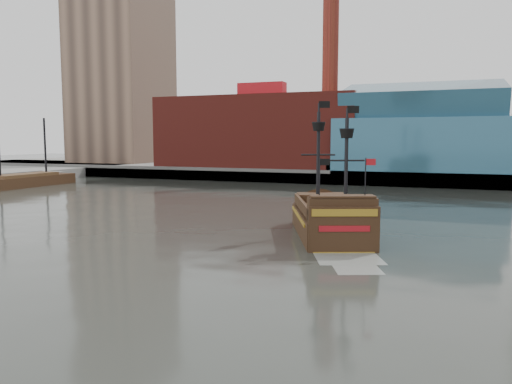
% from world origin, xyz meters
% --- Properties ---
extents(ground, '(400.00, 400.00, 0.00)m').
position_xyz_m(ground, '(0.00, 0.00, 0.00)').
color(ground, '#282A25').
rests_on(ground, ground).
extents(promenade_far, '(220.00, 60.00, 2.00)m').
position_xyz_m(promenade_far, '(0.00, 92.00, 1.00)').
color(promenade_far, slate).
rests_on(promenade_far, ground).
extents(seawall, '(220.00, 1.00, 2.60)m').
position_xyz_m(seawall, '(0.00, 62.50, 1.30)').
color(seawall, '#4C4C49').
rests_on(seawall, ground).
extents(skyline, '(149.00, 45.00, 62.00)m').
position_xyz_m(skyline, '(5.21, 84.56, 24.55)').
color(skyline, '#7B5D49').
rests_on(skyline, promenade_far).
extents(pirate_ship, '(10.75, 17.30, 12.46)m').
position_xyz_m(pirate_ship, '(5.71, 14.32, 1.13)').
color(pirate_ship, black).
rests_on(pirate_ship, ground).
extents(docked_vessel, '(4.58, 20.18, 13.71)m').
position_xyz_m(docked_vessel, '(-53.86, 39.00, 0.87)').
color(docked_vessel, black).
rests_on(docked_vessel, ground).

